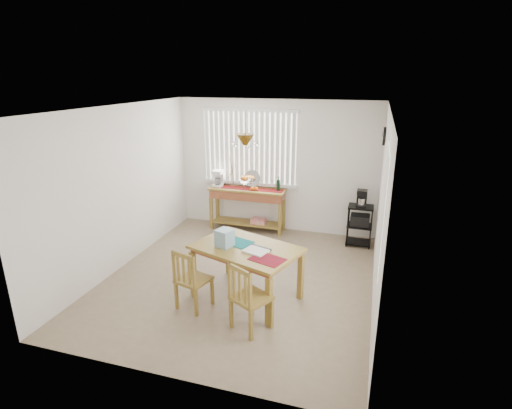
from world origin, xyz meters
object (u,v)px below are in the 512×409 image
(sideboard, at_px, (248,199))
(chair_right, at_px, (249,298))
(cart_items, at_px, (362,198))
(dining_table, at_px, (246,253))
(wire_cart, at_px, (360,222))
(chair_left, at_px, (192,280))

(sideboard, bearing_deg, chair_right, -71.86)
(cart_items, relative_size, chair_right, 0.35)
(sideboard, relative_size, dining_table, 0.93)
(sideboard, relative_size, wire_cart, 2.02)
(chair_right, bearing_deg, wire_cart, 69.30)
(sideboard, bearing_deg, dining_table, -72.56)
(dining_table, bearing_deg, chair_left, -140.24)
(cart_items, distance_m, chair_right, 3.32)
(sideboard, bearing_deg, cart_items, -3.72)
(chair_left, bearing_deg, dining_table, 39.76)
(dining_table, relative_size, chair_left, 1.91)
(chair_right, bearing_deg, sideboard, 108.14)
(sideboard, bearing_deg, wire_cart, -3.92)
(dining_table, xyz_separation_m, chair_right, (0.28, -0.74, -0.24))
(sideboard, height_order, dining_table, sideboard)
(sideboard, bearing_deg, chair_left, -86.61)
(wire_cart, relative_size, cart_items, 2.43)
(sideboard, distance_m, chair_right, 3.40)
(sideboard, distance_m, chair_left, 3.00)
(cart_items, relative_size, dining_table, 0.19)
(chair_right, bearing_deg, cart_items, 69.35)
(sideboard, relative_size, chair_left, 1.78)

